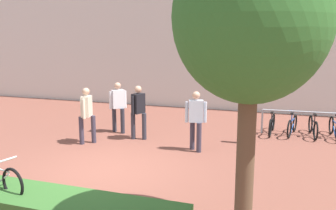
{
  "coord_description": "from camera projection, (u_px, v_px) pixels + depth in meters",
  "views": [
    {
      "loc": [
        4.08,
        -7.37,
        3.19
      ],
      "look_at": [
        0.91,
        2.13,
        1.3
      ],
      "focal_mm": 38.26,
      "sensor_mm": 36.0,
      "label": 1
    }
  ],
  "objects": [
    {
      "name": "person_casual_tan",
      "position": [
        87.0,
        112.0,
        10.78
      ],
      "size": [
        0.41,
        0.6,
        1.72
      ],
      "color": "#383342",
      "rests_on": "ground"
    },
    {
      "name": "person_suited_dark",
      "position": [
        138.0,
        109.0,
        11.24
      ],
      "size": [
        0.49,
        0.58,
        1.72
      ],
      "color": "#2D2D38",
      "rests_on": "ground"
    },
    {
      "name": "tree_sidewalk",
      "position": [
        251.0,
        19.0,
        5.08
      ],
      "size": [
        2.27,
        2.27,
        4.73
      ],
      "color": "brown",
      "rests_on": "ground"
    },
    {
      "name": "person_shirt_blue",
      "position": [
        196.0,
        117.0,
        10.08
      ],
      "size": [
        0.59,
        0.34,
        1.72
      ],
      "color": "#383342",
      "rests_on": "ground"
    },
    {
      "name": "planter_strip",
      "position": [
        19.0,
        194.0,
        7.21
      ],
      "size": [
        7.0,
        1.1,
        0.16
      ],
      "primitive_type": "cube",
      "color": "#336028",
      "rests_on": "ground"
    },
    {
      "name": "bike_rack_cluster",
      "position": [
        303.0,
        125.0,
        11.78
      ],
      "size": [
        2.66,
        1.67,
        0.83
      ],
      "color": "#99999E",
      "rests_on": "ground"
    },
    {
      "name": "bollard_steel",
      "position": [
        241.0,
        129.0,
        10.92
      ],
      "size": [
        0.16,
        0.16,
        0.9
      ],
      "primitive_type": "cylinder",
      "color": "#ADADB2",
      "rests_on": "ground"
    },
    {
      "name": "person_shirt_white",
      "position": [
        118.0,
        104.0,
        12.05
      ],
      "size": [
        0.51,
        0.46,
        1.72
      ],
      "color": "#2D2D38",
      "rests_on": "ground"
    },
    {
      "name": "ground_plane",
      "position": [
        105.0,
        170.0,
        8.73
      ],
      "size": [
        60.0,
        60.0,
        0.0
      ],
      "primitive_type": "plane",
      "color": "brown"
    }
  ]
}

